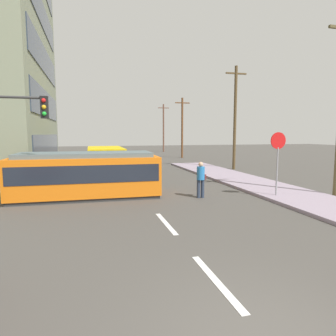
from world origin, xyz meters
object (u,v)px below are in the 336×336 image
(streetcar_tram, at_px, (86,174))
(utility_pole_mid, at_px, (235,116))
(city_bus, at_px, (106,159))
(utility_pole_far, at_px, (182,127))
(utility_pole_distant, at_px, (164,127))
(stop_sign, at_px, (278,151))
(parked_sedan_mid, at_px, (34,175))
(traffic_light_mast, at_px, (8,128))
(pedestrian_crossing, at_px, (201,178))
(parked_sedan_far, at_px, (49,164))

(streetcar_tram, height_order, utility_pole_mid, utility_pole_mid)
(city_bus, bearing_deg, utility_pole_far, 51.32)
(city_bus, xyz_separation_m, utility_pole_mid, (10.51, -0.01, 3.27))
(streetcar_tram, height_order, utility_pole_distant, utility_pole_distant)
(streetcar_tram, distance_m, stop_sign, 8.85)
(streetcar_tram, height_order, stop_sign, stop_sign)
(city_bus, relative_size, utility_pole_mid, 0.68)
(utility_pole_mid, bearing_deg, parked_sedan_mid, -163.89)
(streetcar_tram, bearing_deg, parked_sedan_mid, 126.26)
(streetcar_tram, bearing_deg, city_bus, 80.84)
(traffic_light_mast, bearing_deg, utility_pole_distant, 67.07)
(pedestrian_crossing, xyz_separation_m, parked_sedan_far, (-7.86, 11.36, -0.32))
(city_bus, bearing_deg, parked_sedan_far, 158.81)
(parked_sedan_far, bearing_deg, utility_pole_far, 37.59)
(stop_sign, xyz_separation_m, utility_pole_mid, (3.41, 10.71, 2.18))
(utility_pole_mid, bearing_deg, utility_pole_far, 92.72)
(parked_sedan_mid, bearing_deg, city_bus, 45.22)
(utility_pole_mid, bearing_deg, streetcar_tram, -145.21)
(traffic_light_mast, xyz_separation_m, utility_pole_far, (14.02, 22.41, 0.63))
(utility_pole_far, bearing_deg, city_bus, -128.68)
(city_bus, height_order, utility_pole_distant, utility_pole_distant)
(traffic_light_mast, bearing_deg, pedestrian_crossing, 1.86)
(parked_sedan_far, bearing_deg, utility_pole_distant, 57.74)
(parked_sedan_far, relative_size, traffic_light_mast, 0.92)
(city_bus, height_order, stop_sign, stop_sign)
(streetcar_tram, xyz_separation_m, utility_pole_distant, (12.12, 33.41, 2.96))
(pedestrian_crossing, bearing_deg, parked_sedan_far, 124.68)
(parked_sedan_far, bearing_deg, utility_pole_mid, -6.25)
(utility_pole_mid, relative_size, utility_pole_far, 1.16)
(pedestrian_crossing, relative_size, traffic_light_mast, 0.37)
(parked_sedan_mid, relative_size, utility_pole_mid, 0.52)
(parked_sedan_mid, relative_size, parked_sedan_far, 1.04)
(streetcar_tram, xyz_separation_m, parked_sedan_far, (-2.78, 9.82, -0.46))
(pedestrian_crossing, height_order, utility_pole_mid, utility_pole_mid)
(parked_sedan_mid, bearing_deg, traffic_light_mast, -88.69)
(streetcar_tram, height_order, parked_sedan_mid, streetcar_tram)
(parked_sedan_mid, relative_size, utility_pole_far, 0.60)
(utility_pole_far, bearing_deg, pedestrian_crossing, -105.54)
(parked_sedan_mid, relative_size, traffic_light_mast, 0.96)
(streetcar_tram, distance_m, parked_sedan_mid, 4.94)
(utility_pole_far, xyz_separation_m, utility_pole_distant, (0.87, 12.80, 0.24))
(parked_sedan_far, height_order, stop_sign, stop_sign)
(pedestrian_crossing, relative_size, stop_sign, 0.58)
(streetcar_tram, xyz_separation_m, pedestrian_crossing, (5.08, -1.54, -0.14))
(traffic_light_mast, bearing_deg, streetcar_tram, 32.88)
(utility_pole_mid, bearing_deg, city_bus, 179.95)
(pedestrian_crossing, xyz_separation_m, utility_pole_far, (6.16, 22.15, 2.86))
(city_bus, height_order, utility_pole_far, utility_pole_far)
(parked_sedan_far, xyz_separation_m, utility_pole_mid, (14.61, -1.60, 3.75))
(parked_sedan_mid, xyz_separation_m, traffic_light_mast, (0.13, -5.76, 2.55))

